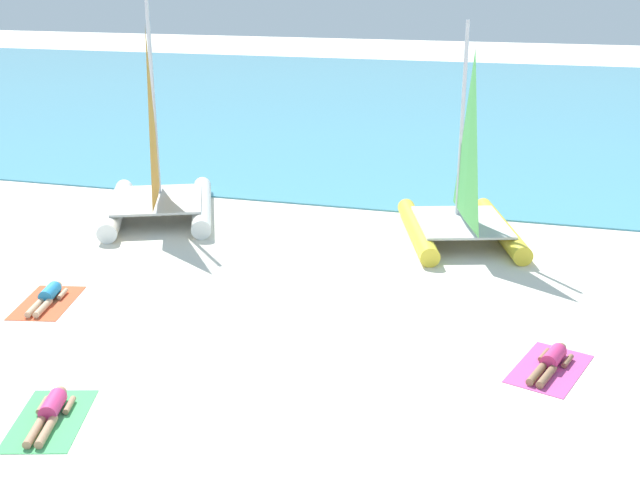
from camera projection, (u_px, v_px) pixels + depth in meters
ground_plane at (366, 228)px, 22.44m from camera, size 120.00×120.00×0.00m
ocean_water at (456, 105)px, 42.16m from camera, size 120.00×40.00×0.05m
sailboat_yellow at (461, 210)px, 21.15m from camera, size 3.99×5.01×5.70m
sailboat_white at (158, 187)px, 23.04m from camera, size 4.64×5.54×6.17m
towel_left at (47, 303)px, 17.42m from camera, size 1.48×2.09×0.01m
sunbather_left at (48, 296)px, 17.44m from camera, size 0.73×1.56×0.30m
towel_middle at (50, 420)px, 12.91m from camera, size 1.59×2.13×0.01m
sunbather_middle at (50, 411)px, 12.94m from camera, size 0.81×1.55×0.30m
towel_right at (549, 369)px, 14.56m from camera, size 1.62×2.14×0.01m
sunbather_right at (551, 361)px, 14.58m from camera, size 0.84×1.54×0.30m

